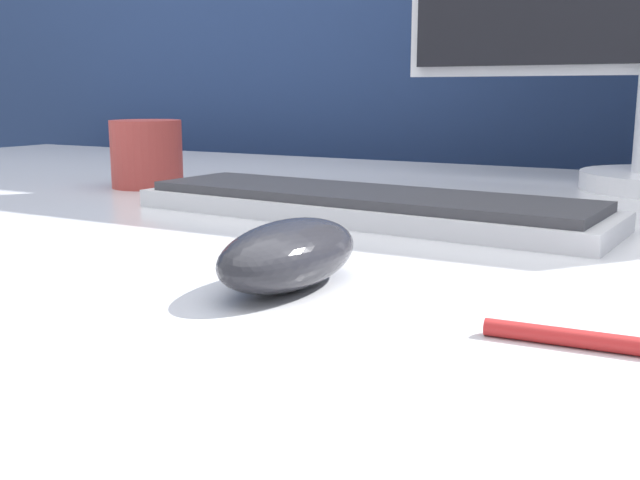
% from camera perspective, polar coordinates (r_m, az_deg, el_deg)
% --- Properties ---
extents(partition_panel, '(5.00, 0.03, 1.49)m').
position_cam_1_polar(partition_panel, '(1.26, 18.18, 6.88)').
color(partition_panel, navy).
rests_on(partition_panel, ground_plane).
extents(computer_mouse_near, '(0.06, 0.12, 0.04)m').
position_cam_1_polar(computer_mouse_near, '(0.42, -2.34, -1.07)').
color(computer_mouse_near, '#232328').
rests_on(computer_mouse_near, desk).
extents(keyboard, '(0.43, 0.15, 0.02)m').
position_cam_1_polar(keyboard, '(0.65, 3.30, 2.69)').
color(keyboard, silver).
rests_on(keyboard, desk).
extents(mug, '(0.08, 0.08, 0.08)m').
position_cam_1_polar(mug, '(0.88, -13.06, 6.42)').
color(mug, '#A33833').
rests_on(mug, desk).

